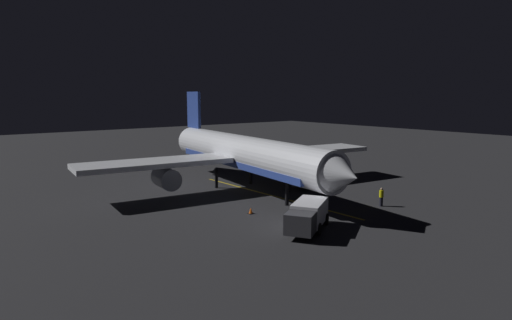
{
  "coord_description": "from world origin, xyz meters",
  "views": [
    {
      "loc": [
        28.19,
        37.82,
        10.27
      ],
      "look_at": [
        0.0,
        2.0,
        3.5
      ],
      "focal_mm": 31.1,
      "sensor_mm": 36.0,
      "label": 1
    }
  ],
  "objects_px": {
    "baggage_truck": "(308,216)",
    "traffic_cone_near_left": "(251,211)",
    "catering_truck": "(309,176)",
    "ground_crew_worker": "(381,197)",
    "traffic_cone_under_wing": "(308,200)",
    "airliner": "(242,154)",
    "traffic_cone_near_right": "(288,189)",
    "traffic_cone_far": "(305,213)"
  },
  "relations": [
    {
      "from": "catering_truck",
      "to": "traffic_cone_far",
      "type": "xyz_separation_m",
      "value": [
        9.24,
        8.69,
        -0.94
      ]
    },
    {
      "from": "traffic_cone_far",
      "to": "traffic_cone_near_left",
      "type": "bearing_deg",
      "value": -48.58
    },
    {
      "from": "ground_crew_worker",
      "to": "traffic_cone_far",
      "type": "relative_size",
      "value": 3.16
    },
    {
      "from": "traffic_cone_near_right",
      "to": "traffic_cone_far",
      "type": "xyz_separation_m",
      "value": [
        5.48,
        8.15,
        0.0
      ]
    },
    {
      "from": "traffic_cone_near_right",
      "to": "baggage_truck",
      "type": "bearing_deg",
      "value": 53.97
    },
    {
      "from": "traffic_cone_far",
      "to": "catering_truck",
      "type": "bearing_deg",
      "value": -136.77
    },
    {
      "from": "ground_crew_worker",
      "to": "traffic_cone_under_wing",
      "type": "height_order",
      "value": "ground_crew_worker"
    },
    {
      "from": "catering_truck",
      "to": "traffic_cone_under_wing",
      "type": "bearing_deg",
      "value": 44.19
    },
    {
      "from": "ground_crew_worker",
      "to": "catering_truck",
      "type": "bearing_deg",
      "value": -96.66
    },
    {
      "from": "catering_truck",
      "to": "ground_crew_worker",
      "type": "height_order",
      "value": "catering_truck"
    },
    {
      "from": "traffic_cone_near_right",
      "to": "traffic_cone_under_wing",
      "type": "relative_size",
      "value": 1.0
    },
    {
      "from": "baggage_truck",
      "to": "traffic_cone_near_left",
      "type": "xyz_separation_m",
      "value": [
        0.43,
        -6.52,
        -0.89
      ]
    },
    {
      "from": "traffic_cone_near_left",
      "to": "traffic_cone_far",
      "type": "xyz_separation_m",
      "value": [
        -3.08,
        3.49,
        0.0
      ]
    },
    {
      "from": "traffic_cone_near_left",
      "to": "traffic_cone_under_wing",
      "type": "xyz_separation_m",
      "value": [
        -6.74,
        0.23,
        0.0
      ]
    },
    {
      "from": "baggage_truck",
      "to": "traffic_cone_far",
      "type": "distance_m",
      "value": 4.12
    },
    {
      "from": "traffic_cone_under_wing",
      "to": "traffic_cone_far",
      "type": "distance_m",
      "value": 4.91
    },
    {
      "from": "ground_crew_worker",
      "to": "traffic_cone_near_right",
      "type": "distance_m",
      "value": 10.4
    },
    {
      "from": "baggage_truck",
      "to": "catering_truck",
      "type": "height_order",
      "value": "catering_truck"
    },
    {
      "from": "baggage_truck",
      "to": "traffic_cone_near_right",
      "type": "distance_m",
      "value": 13.85
    },
    {
      "from": "baggage_truck",
      "to": "traffic_cone_under_wing",
      "type": "relative_size",
      "value": 10.91
    },
    {
      "from": "ground_crew_worker",
      "to": "traffic_cone_near_left",
      "type": "xyz_separation_m",
      "value": [
        11.08,
        -5.41,
        -0.64
      ]
    },
    {
      "from": "baggage_truck",
      "to": "traffic_cone_under_wing",
      "type": "xyz_separation_m",
      "value": [
        -6.32,
        -6.29,
        -0.89
      ]
    },
    {
      "from": "airliner",
      "to": "traffic_cone_far",
      "type": "height_order",
      "value": "airliner"
    },
    {
      "from": "catering_truck",
      "to": "traffic_cone_near_right",
      "type": "distance_m",
      "value": 3.92
    },
    {
      "from": "baggage_truck",
      "to": "airliner",
      "type": "bearing_deg",
      "value": -108.36
    },
    {
      "from": "airliner",
      "to": "catering_truck",
      "type": "distance_m",
      "value": 8.14
    },
    {
      "from": "airliner",
      "to": "baggage_truck",
      "type": "distance_m",
      "value": 16.29
    },
    {
      "from": "baggage_truck",
      "to": "catering_truck",
      "type": "xyz_separation_m",
      "value": [
        -11.89,
        -11.71,
        0.05
      ]
    },
    {
      "from": "traffic_cone_near_left",
      "to": "ground_crew_worker",
      "type": "bearing_deg",
      "value": 153.98
    },
    {
      "from": "baggage_truck",
      "to": "traffic_cone_near_right",
      "type": "bearing_deg",
      "value": -126.03
    },
    {
      "from": "baggage_truck",
      "to": "traffic_cone_far",
      "type": "relative_size",
      "value": 10.91
    },
    {
      "from": "traffic_cone_near_left",
      "to": "catering_truck",
      "type": "bearing_deg",
      "value": -157.13
    },
    {
      "from": "traffic_cone_near_right",
      "to": "traffic_cone_under_wing",
      "type": "distance_m",
      "value": 5.21
    },
    {
      "from": "traffic_cone_near_left",
      "to": "traffic_cone_near_right",
      "type": "bearing_deg",
      "value": -151.41
    },
    {
      "from": "ground_crew_worker",
      "to": "traffic_cone_near_left",
      "type": "distance_m",
      "value": 12.35
    },
    {
      "from": "traffic_cone_near_right",
      "to": "catering_truck",
      "type": "bearing_deg",
      "value": -171.91
    },
    {
      "from": "airliner",
      "to": "ground_crew_worker",
      "type": "bearing_deg",
      "value": 111.58
    },
    {
      "from": "traffic_cone_near_left",
      "to": "traffic_cone_far",
      "type": "relative_size",
      "value": 1.0
    },
    {
      "from": "baggage_truck",
      "to": "traffic_cone_near_right",
      "type": "height_order",
      "value": "baggage_truck"
    },
    {
      "from": "traffic_cone_near_right",
      "to": "traffic_cone_far",
      "type": "bearing_deg",
      "value": 56.12
    },
    {
      "from": "traffic_cone_under_wing",
      "to": "baggage_truck",
      "type": "bearing_deg",
      "value": 44.88
    },
    {
      "from": "catering_truck",
      "to": "traffic_cone_under_wing",
      "type": "relative_size",
      "value": 11.37
    }
  ]
}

